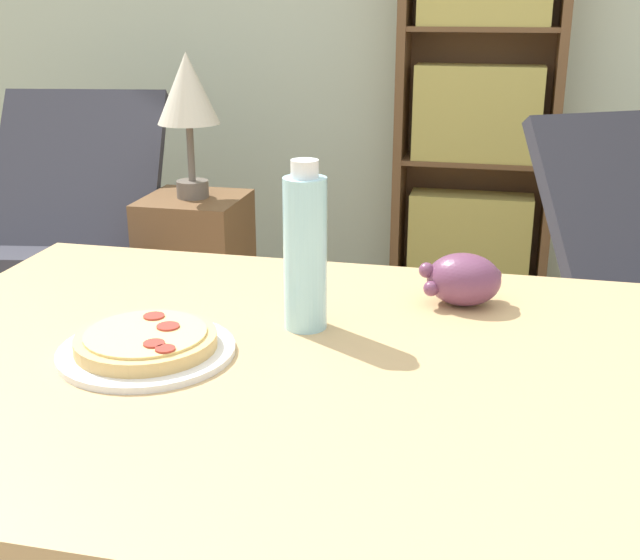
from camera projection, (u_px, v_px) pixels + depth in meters
dining_table at (344, 418)px, 1.14m from camera, size 1.40×0.90×0.72m
pizza_on_plate at (146, 344)px, 1.14m from camera, size 0.25×0.25×0.04m
grape_bunch at (464, 279)px, 1.32m from camera, size 0.13×0.11×0.09m
drink_bottle at (305, 251)px, 1.20m from camera, size 0.07×0.07×0.26m
lounge_chair_near at (69, 266)px, 2.90m from camera, size 0.72×0.85×0.88m
bookshelf at (478, 107)px, 3.31m from camera, size 0.66×0.24×1.64m
side_table at (197, 272)px, 2.87m from camera, size 0.34×0.34×0.55m
table_lamp at (188, 96)px, 2.66m from camera, size 0.21×0.21×0.49m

